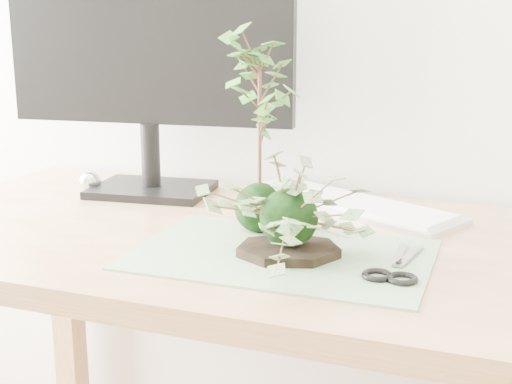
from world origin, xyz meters
TOP-DOWN VIEW (x-y plane):
  - desk at (0.08, 1.23)m, footprint 1.60×0.70m
  - cutting_mat at (0.05, 1.13)m, footprint 0.48×0.32m
  - stone_dish at (0.06, 1.13)m, footprint 0.22×0.22m
  - ivy_kokedama at (0.06, 1.13)m, footprint 0.27×0.27m
  - maple_kokedama at (-0.03, 1.24)m, footprint 0.26×0.26m
  - keyboard at (0.07, 1.46)m, footprint 0.50×0.33m
  - monitor at (-0.35, 1.43)m, footprint 0.62×0.21m
  - foil_ball at (-0.48, 1.39)m, footprint 0.05×0.05m
  - scissors at (0.23, 1.10)m, footprint 0.08×0.19m

SIDE VIEW (x-z plane):
  - desk at x=0.08m, z-range 0.28..1.02m
  - cutting_mat at x=0.05m, z-range 0.74..0.74m
  - scissors at x=0.23m, z-range 0.74..0.75m
  - keyboard at x=0.07m, z-range 0.74..0.76m
  - stone_dish at x=0.06m, z-range 0.74..0.76m
  - foil_ball at x=-0.48m, z-range 0.74..0.79m
  - ivy_kokedama at x=0.06m, z-range 0.76..0.94m
  - maple_kokedama at x=-0.03m, z-range 0.82..1.19m
  - monitor at x=-0.35m, z-range 0.78..1.33m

